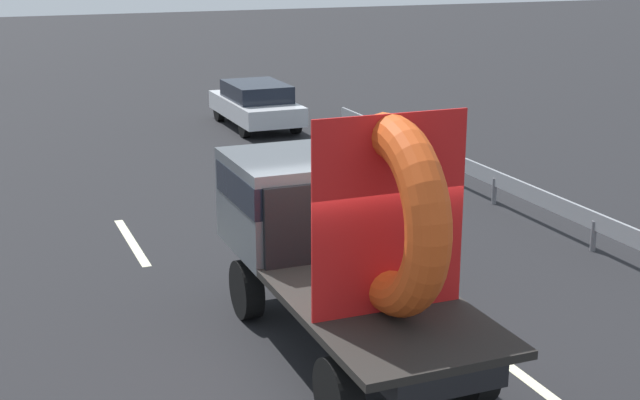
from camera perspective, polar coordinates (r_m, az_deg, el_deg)
ground_plane at (r=11.77m, az=1.96°, el=-10.11°), size 120.00×120.00×0.00m
flatbed_truck at (r=11.76m, az=0.74°, el=-1.70°), size 2.02×5.32×3.41m
distant_sedan at (r=26.11m, az=-4.12°, el=6.19°), size 1.72×4.02×1.31m
guardrail at (r=19.94m, az=8.70°, el=2.40°), size 0.10×12.63×0.71m
lane_dash_left_far at (r=16.46m, az=-11.98°, el=-2.63°), size 0.16×2.78×0.01m
lane_dash_right_near at (r=11.15m, az=14.74°, el=-12.24°), size 0.16×2.67×0.01m
lane_dash_right_far at (r=17.73m, az=-0.84°, el=-0.90°), size 0.16×2.33×0.01m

